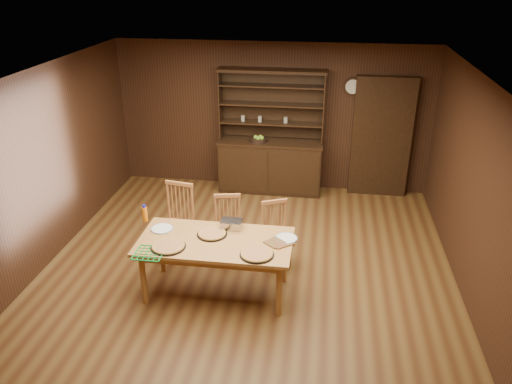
% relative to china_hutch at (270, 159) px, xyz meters
% --- Properties ---
extents(floor, '(6.00, 6.00, 0.00)m').
position_rel_china_hutch_xyz_m(floor, '(0.00, -2.75, -0.60)').
color(floor, brown).
rests_on(floor, ground).
extents(room_shell, '(6.00, 6.00, 6.00)m').
position_rel_china_hutch_xyz_m(room_shell, '(0.00, -2.75, 0.98)').
color(room_shell, white).
rests_on(room_shell, floor).
extents(china_hutch, '(1.84, 0.52, 2.17)m').
position_rel_china_hutch_xyz_m(china_hutch, '(0.00, 0.00, 0.00)').
color(china_hutch, black).
rests_on(china_hutch, floor).
extents(doorway, '(1.00, 0.18, 2.10)m').
position_rel_china_hutch_xyz_m(doorway, '(1.90, 0.15, 0.45)').
color(doorway, black).
rests_on(doorway, floor).
extents(wall_clock, '(0.30, 0.05, 0.30)m').
position_rel_china_hutch_xyz_m(wall_clock, '(1.35, 0.20, 1.30)').
color(wall_clock, black).
rests_on(wall_clock, room_shell).
extents(dining_table, '(1.86, 0.93, 0.75)m').
position_rel_china_hutch_xyz_m(dining_table, '(-0.30, -3.17, 0.07)').
color(dining_table, '#C28743').
rests_on(dining_table, floor).
extents(chair_left, '(0.50, 0.48, 1.06)m').
position_rel_china_hutch_xyz_m(chair_left, '(-1.02, -2.32, -0.03)').
color(chair_left, '#BB7F40').
rests_on(chair_left, floor).
extents(chair_center, '(0.45, 0.44, 0.94)m').
position_rel_china_hutch_xyz_m(chair_center, '(-0.31, -2.34, -0.10)').
color(chair_center, '#BB7F40').
rests_on(chair_center, floor).
extents(chair_right, '(0.49, 0.48, 0.92)m').
position_rel_china_hutch_xyz_m(chair_right, '(0.36, -2.39, -0.11)').
color(chair_right, '#BB7F40').
rests_on(chair_right, floor).
extents(pizza_left, '(0.41, 0.41, 0.04)m').
position_rel_china_hutch_xyz_m(pizza_left, '(-0.81, -3.41, 0.17)').
color(pizza_left, black).
rests_on(pizza_left, dining_table).
extents(pizza_right, '(0.40, 0.40, 0.04)m').
position_rel_china_hutch_xyz_m(pizza_right, '(0.25, -3.43, 0.17)').
color(pizza_right, black).
rests_on(pizza_right, dining_table).
extents(pizza_center, '(0.37, 0.37, 0.04)m').
position_rel_china_hutch_xyz_m(pizza_center, '(-0.37, -3.05, 0.17)').
color(pizza_center, black).
rests_on(pizza_center, dining_table).
extents(cooling_rack, '(0.41, 0.41, 0.01)m').
position_rel_china_hutch_xyz_m(cooling_rack, '(-0.99, -3.58, 0.16)').
color(cooling_rack, '#0CA03A').
rests_on(cooling_rack, dining_table).
extents(plate_left, '(0.28, 0.28, 0.02)m').
position_rel_china_hutch_xyz_m(plate_left, '(-1.02, -3.00, 0.16)').
color(plate_left, silver).
rests_on(plate_left, dining_table).
extents(plate_right, '(0.27, 0.27, 0.02)m').
position_rel_china_hutch_xyz_m(plate_right, '(0.55, -3.02, 0.16)').
color(plate_right, silver).
rests_on(plate_right, dining_table).
extents(foil_dish, '(0.27, 0.19, 0.11)m').
position_rel_china_hutch_xyz_m(foil_dish, '(-0.16, -2.84, 0.21)').
color(foil_dish, silver).
rests_on(foil_dish, dining_table).
extents(juice_bottle, '(0.07, 0.07, 0.23)m').
position_rel_china_hutch_xyz_m(juice_bottle, '(-1.30, -2.82, 0.26)').
color(juice_bottle, orange).
rests_on(juice_bottle, dining_table).
extents(pot_holder_a, '(0.28, 0.28, 0.01)m').
position_rel_china_hutch_xyz_m(pot_holder_a, '(0.49, -3.15, 0.16)').
color(pot_holder_a, '#AC1322').
rests_on(pot_holder_a, dining_table).
extents(pot_holder_b, '(0.29, 0.29, 0.02)m').
position_rel_china_hutch_xyz_m(pot_holder_b, '(0.42, -3.14, 0.16)').
color(pot_holder_b, '#AC1322').
rests_on(pot_holder_b, dining_table).
extents(fruit_bowl, '(0.29, 0.29, 0.12)m').
position_rel_china_hutch_xyz_m(fruit_bowl, '(-0.20, -0.07, 0.39)').
color(fruit_bowl, black).
rests_on(fruit_bowl, china_hutch).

